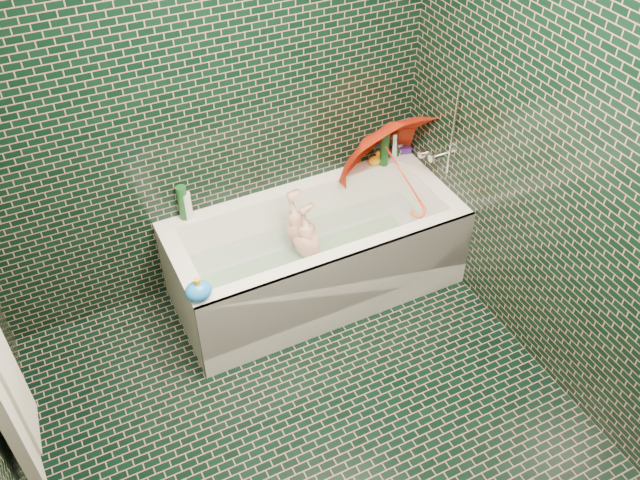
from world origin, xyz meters
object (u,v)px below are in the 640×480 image
bathtub (317,263)px  rubber_duck (375,159)px  child (309,251)px  umbrella (401,172)px  bath_toy (199,291)px

bathtub → rubber_duck: rubber_duck is taller
bathtub → child: bathtub is taller
umbrella → bath_toy: umbrella is taller
bathtub → rubber_duck: size_ratio=15.37×
umbrella → rubber_duck: umbrella is taller
child → bath_toy: bearing=-67.0°
umbrella → child: bearing=-161.5°
bathtub → rubber_duck: 0.76m
umbrella → rubber_duck: 0.23m
umbrella → rubber_duck: (-0.06, 0.22, -0.03)m
child → umbrella: 0.74m
child → rubber_duck: (0.62, 0.31, 0.28)m
bath_toy → umbrella: bearing=25.6°
bathtub → rubber_duck: (0.57, 0.33, 0.38)m
child → bath_toy: (-0.76, -0.31, 0.30)m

